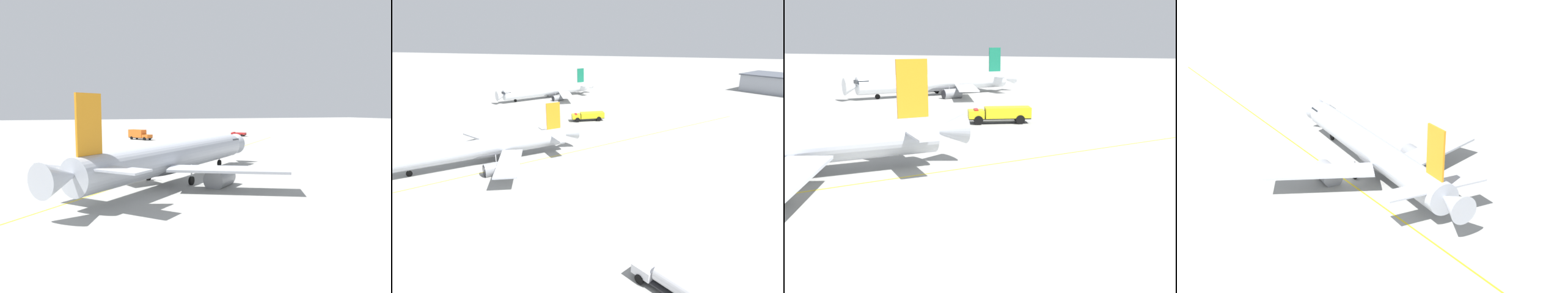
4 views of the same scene
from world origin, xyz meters
TOP-DOWN VIEW (x-y plane):
  - ground_plane at (0.00, 0.00)m, footprint 600.00×600.00m
  - airliner_main at (-2.90, -3.13)m, footprint 31.48×33.29m
  - ops_pickup_truck at (68.12, -46.67)m, footprint 5.14×4.85m
  - catering_truck_truck at (64.98, -10.82)m, footprint 8.14×6.65m
  - taxiway_centreline at (1.94, -1.30)m, footprint 115.82×106.67m

SIDE VIEW (x-z plane):
  - ground_plane at x=0.00m, z-range 0.00..0.00m
  - taxiway_centreline at x=1.94m, z-range 0.00..0.01m
  - ops_pickup_truck at x=68.12m, z-range 0.10..1.51m
  - catering_truck_truck at x=64.98m, z-range 0.12..3.22m
  - airliner_main at x=-2.90m, z-range -2.65..8.60m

